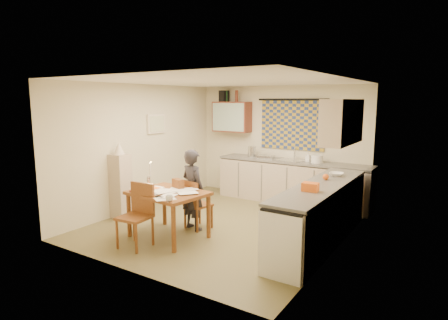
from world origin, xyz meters
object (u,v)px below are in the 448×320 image
Objects in this scene: stove at (288,240)px; shelf_stand at (121,186)px; counter_right at (320,214)px; chair_far at (198,213)px; dining_table at (169,214)px; counter_back at (292,182)px; person at (193,190)px.

shelf_stand is (-3.54, 0.45, 0.17)m from stove.
chair_far is (-1.98, -0.50, -0.19)m from counter_right.
stove reaches higher than dining_table.
stove reaches higher than chair_far.
shelf_stand is at bearing 24.61° from chair_far.
counter_back is 1.12× the size of counter_right.
dining_table is at bearing -152.72° from counter_right.
chair_far is at bearing -108.33° from person.
person reaches higher than dining_table.
counter_back is 3.90× the size of chair_far.
counter_back is at bearing 49.65° from shelf_stand.
dining_table is 0.62m from chair_far.
counter_back is 2.51m from chair_far.
dining_table is at bearing 175.90° from stove.
dining_table is 1.47m from shelf_stand.
person is (-0.05, -0.07, 0.43)m from chair_far.
counter_back is 2.74× the size of shelf_stand.
shelf_stand is (-1.56, -0.30, 0.34)m from chair_far.
stove is 3.57m from shelf_stand.
person is at bearing 161.56° from stove.
counter_back is 2.65× the size of dining_table.
dining_table is 1.47× the size of chair_far.
stove is 0.73× the size of shelf_stand.
stove is 1.04× the size of chair_far.
person is at bearing -107.43° from counter_back.
counter_right is (1.25, -1.89, -0.00)m from counter_back.
stove is at bearing -90.00° from counter_right.
counter_back reaches higher than chair_far.
chair_far is 1.62m from shelf_stand.
chair_far reaches higher than dining_table.
counter_right reaches higher than dining_table.
counter_right is 2.45× the size of shelf_stand.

